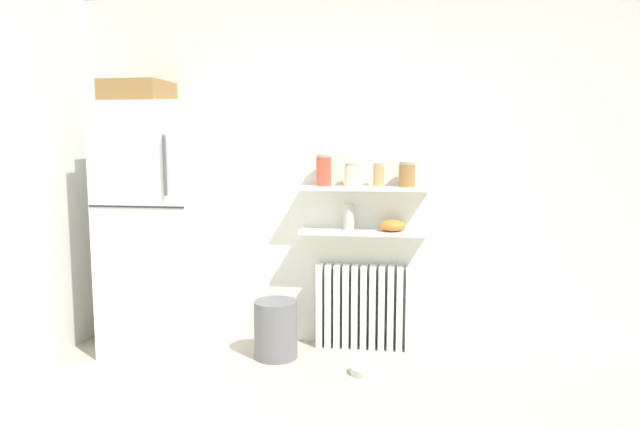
{
  "coord_description": "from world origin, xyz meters",
  "views": [
    {
      "loc": [
        0.26,
        -2.33,
        1.55
      ],
      "look_at": [
        -0.33,
        1.6,
        1.05
      ],
      "focal_mm": 33.04,
      "sensor_mm": 36.0,
      "label": 1
    }
  ],
  "objects_px": {
    "shelf_bowl": "(392,225)",
    "pet_food_bowl": "(366,370)",
    "storage_jar_3": "(407,175)",
    "radiator": "(364,307)",
    "storage_jar_1": "(351,175)",
    "storage_jar_0": "(324,170)",
    "vase": "(349,217)",
    "storage_jar_2": "(379,175)",
    "trash_bin": "(276,329)",
    "refrigerator": "(156,224)"
  },
  "relations": [
    {
      "from": "refrigerator",
      "to": "storage_jar_1",
      "type": "xyz_separation_m",
      "value": [
        1.41,
        0.2,
        0.36
      ]
    },
    {
      "from": "vase",
      "to": "storage_jar_0",
      "type": "bearing_deg",
      "value": 180.0
    },
    {
      "from": "storage_jar_1",
      "to": "pet_food_bowl",
      "type": "height_order",
      "value": "storage_jar_1"
    },
    {
      "from": "radiator",
      "to": "storage_jar_0",
      "type": "height_order",
      "value": "storage_jar_0"
    },
    {
      "from": "refrigerator",
      "to": "vase",
      "type": "bearing_deg",
      "value": 8.24
    },
    {
      "from": "storage_jar_1",
      "to": "storage_jar_2",
      "type": "xyz_separation_m",
      "value": [
        0.2,
        -0.0,
        0.0
      ]
    },
    {
      "from": "storage_jar_0",
      "to": "vase",
      "type": "relative_size",
      "value": 1.19
    },
    {
      "from": "shelf_bowl",
      "to": "trash_bin",
      "type": "height_order",
      "value": "shelf_bowl"
    },
    {
      "from": "storage_jar_0",
      "to": "storage_jar_2",
      "type": "bearing_deg",
      "value": -0.0
    },
    {
      "from": "storage_jar_1",
      "to": "storage_jar_2",
      "type": "relative_size",
      "value": 0.98
    },
    {
      "from": "storage_jar_0",
      "to": "shelf_bowl",
      "type": "relative_size",
      "value": 1.23
    },
    {
      "from": "refrigerator",
      "to": "storage_jar_3",
      "type": "relative_size",
      "value": 11.0
    },
    {
      "from": "storage_jar_3",
      "to": "trash_bin",
      "type": "xyz_separation_m",
      "value": [
        -0.91,
        -0.25,
        -1.1
      ]
    },
    {
      "from": "storage_jar_0",
      "to": "trash_bin",
      "type": "relative_size",
      "value": 0.55
    },
    {
      "from": "radiator",
      "to": "storage_jar_3",
      "type": "bearing_deg",
      "value": -5.74
    },
    {
      "from": "storage_jar_1",
      "to": "vase",
      "type": "relative_size",
      "value": 0.86
    },
    {
      "from": "radiator",
      "to": "storage_jar_2",
      "type": "xyz_separation_m",
      "value": [
        0.1,
        -0.03,
        0.98
      ]
    },
    {
      "from": "storage_jar_1",
      "to": "storage_jar_2",
      "type": "distance_m",
      "value": 0.2
    },
    {
      "from": "radiator",
      "to": "storage_jar_1",
      "type": "relative_size",
      "value": 4.26
    },
    {
      "from": "refrigerator",
      "to": "storage_jar_3",
      "type": "xyz_separation_m",
      "value": [
        1.8,
        0.2,
        0.36
      ]
    },
    {
      "from": "storage_jar_0",
      "to": "pet_food_bowl",
      "type": "bearing_deg",
      "value": -52.49
    },
    {
      "from": "refrigerator",
      "to": "storage_jar_3",
      "type": "bearing_deg",
      "value": 6.38
    },
    {
      "from": "radiator",
      "to": "storage_jar_1",
      "type": "distance_m",
      "value": 0.99
    },
    {
      "from": "storage_jar_0",
      "to": "storage_jar_2",
      "type": "xyz_separation_m",
      "value": [
        0.4,
        -0.0,
        -0.03
      ]
    },
    {
      "from": "storage_jar_3",
      "to": "pet_food_bowl",
      "type": "xyz_separation_m",
      "value": [
        -0.24,
        -0.46,
        -1.28
      ]
    },
    {
      "from": "refrigerator",
      "to": "pet_food_bowl",
      "type": "relative_size",
      "value": 9.07
    },
    {
      "from": "trash_bin",
      "to": "storage_jar_2",
      "type": "bearing_deg",
      "value": 19.8
    },
    {
      "from": "storage_jar_3",
      "to": "shelf_bowl",
      "type": "xyz_separation_m",
      "value": [
        -0.1,
        0.0,
        -0.37
      ]
    },
    {
      "from": "storage_jar_2",
      "to": "storage_jar_3",
      "type": "distance_m",
      "value": 0.2
    },
    {
      "from": "refrigerator",
      "to": "shelf_bowl",
      "type": "distance_m",
      "value": 1.72
    },
    {
      "from": "storage_jar_0",
      "to": "storage_jar_1",
      "type": "xyz_separation_m",
      "value": [
        0.2,
        0.0,
        -0.03
      ]
    },
    {
      "from": "shelf_bowl",
      "to": "vase",
      "type": "bearing_deg",
      "value": 180.0
    },
    {
      "from": "shelf_bowl",
      "to": "trash_bin",
      "type": "bearing_deg",
      "value": -162.55
    },
    {
      "from": "shelf_bowl",
      "to": "pet_food_bowl",
      "type": "bearing_deg",
      "value": -107.73
    },
    {
      "from": "refrigerator",
      "to": "storage_jar_1",
      "type": "height_order",
      "value": "refrigerator"
    },
    {
      "from": "radiator",
      "to": "storage_jar_3",
      "type": "distance_m",
      "value": 1.03
    },
    {
      "from": "storage_jar_1",
      "to": "vase",
      "type": "height_order",
      "value": "storage_jar_1"
    },
    {
      "from": "storage_jar_0",
      "to": "pet_food_bowl",
      "type": "height_order",
      "value": "storage_jar_0"
    },
    {
      "from": "refrigerator",
      "to": "storage_jar_2",
      "type": "distance_m",
      "value": 1.66
    },
    {
      "from": "vase",
      "to": "pet_food_bowl",
      "type": "distance_m",
      "value": 1.08
    },
    {
      "from": "refrigerator",
      "to": "storage_jar_3",
      "type": "height_order",
      "value": "refrigerator"
    },
    {
      "from": "storage_jar_1",
      "to": "vase",
      "type": "bearing_deg",
      "value": -180.0
    },
    {
      "from": "storage_jar_3",
      "to": "vase",
      "type": "distance_m",
      "value": 0.52
    },
    {
      "from": "vase",
      "to": "pet_food_bowl",
      "type": "bearing_deg",
      "value": -69.9
    },
    {
      "from": "trash_bin",
      "to": "pet_food_bowl",
      "type": "xyz_separation_m",
      "value": [
        0.66,
        -0.21,
        -0.18
      ]
    },
    {
      "from": "radiator",
      "to": "trash_bin",
      "type": "bearing_deg",
      "value": -154.9
    },
    {
      "from": "radiator",
      "to": "shelf_bowl",
      "type": "relative_size",
      "value": 3.78
    },
    {
      "from": "storage_jar_3",
      "to": "storage_jar_1",
      "type": "bearing_deg",
      "value": 180.0
    },
    {
      "from": "refrigerator",
      "to": "vase",
      "type": "relative_size",
      "value": 10.17
    },
    {
      "from": "trash_bin",
      "to": "storage_jar_1",
      "type": "bearing_deg",
      "value": 26.62
    }
  ]
}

